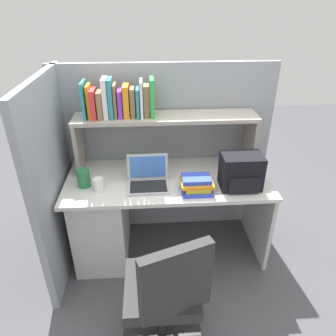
{
  "coord_description": "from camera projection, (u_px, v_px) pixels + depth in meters",
  "views": [
    {
      "loc": [
        -0.14,
        -2.14,
        2.01
      ],
      "look_at": [
        0.0,
        -0.05,
        0.85
      ],
      "focal_mm": 33.67,
      "sensor_mm": 36.0,
      "label": 1
    }
  ],
  "objects": [
    {
      "name": "desk_book_stack",
      "position": [
        197.0,
        184.0,
        2.31
      ],
      "size": [
        0.24,
        0.2,
        0.12
      ],
      "color": "blue",
      "rests_on": "desk"
    },
    {
      "name": "computer_mouse",
      "position": [
        195.0,
        177.0,
        2.48
      ],
      "size": [
        0.06,
        0.11,
        0.03
      ],
      "primitive_type": "cube",
      "rotation": [
        0.0,
        0.0,
        0.04
      ],
      "color": "silver",
      "rests_on": "desk"
    },
    {
      "name": "backpack",
      "position": [
        241.0,
        172.0,
        2.32
      ],
      "size": [
        0.3,
        0.23,
        0.26
      ],
      "color": "black",
      "rests_on": "desk"
    },
    {
      "name": "ground_plane",
      "position": [
        168.0,
        248.0,
        2.85
      ],
      "size": [
        8.0,
        8.0,
        0.0
      ],
      "primitive_type": "plane",
      "color": "#4C4C51"
    },
    {
      "name": "cubicle_partition_left",
      "position": [
        56.0,
        180.0,
        2.38
      ],
      "size": [
        0.05,
        1.06,
        1.55
      ],
      "primitive_type": "cube",
      "color": "gray",
      "rests_on": "ground_plane"
    },
    {
      "name": "laptop",
      "position": [
        148.0,
        179.0,
        2.38
      ],
      "size": [
        0.31,
        0.25,
        0.22
      ],
      "color": "#B7BABF",
      "rests_on": "desk"
    },
    {
      "name": "overhead_hutch",
      "position": [
        166.0,
        127.0,
        2.5
      ],
      "size": [
        1.44,
        0.28,
        0.45
      ],
      "color": "gray",
      "rests_on": "desk"
    },
    {
      "name": "office_chair",
      "position": [
        165.0,
        301.0,
        1.88
      ],
      "size": [
        0.53,
        0.54,
        0.93
      ],
      "rotation": [
        0.0,
        0.0,
        3.49
      ],
      "color": "black",
      "rests_on": "ground_plane"
    },
    {
      "name": "reference_books_on_shelf",
      "position": [
        118.0,
        101.0,
        2.37
      ],
      "size": [
        0.53,
        0.19,
        0.29
      ],
      "color": "teal",
      "rests_on": "overhead_hutch"
    },
    {
      "name": "snack_canister",
      "position": [
        84.0,
        178.0,
        2.36
      ],
      "size": [
        0.1,
        0.1,
        0.14
      ],
      "primitive_type": "cylinder",
      "color": "#26723F",
      "rests_on": "desk"
    },
    {
      "name": "desk",
      "position": [
        121.0,
        213.0,
        2.63
      ],
      "size": [
        1.6,
        0.7,
        0.73
      ],
      "color": "silver",
      "rests_on": "ground_plane"
    },
    {
      "name": "cubicle_partition_rear",
      "position": [
        165.0,
        152.0,
        2.8
      ],
      "size": [
        1.84,
        0.05,
        1.55
      ],
      "primitive_type": "cube",
      "color": "gray",
      "rests_on": "ground_plane"
    },
    {
      "name": "paper_cup",
      "position": [
        98.0,
        184.0,
        2.32
      ],
      "size": [
        0.08,
        0.08,
        0.09
      ],
      "primitive_type": "cylinder",
      "color": "white",
      "rests_on": "desk"
    }
  ]
}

